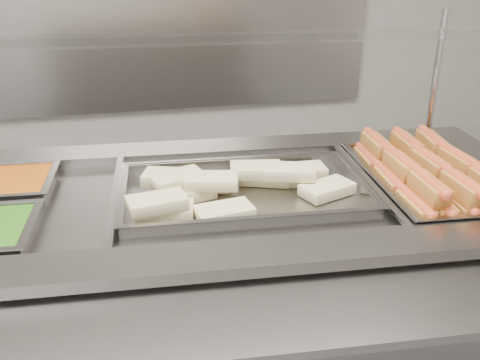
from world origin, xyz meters
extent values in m
cube|color=#9D9793|center=(0.00, 2.45, 1.20)|extent=(3.00, 0.04, 1.20)
cube|color=slate|center=(0.14, 0.39, 0.46)|extent=(1.94, 0.91, 0.92)
cube|color=gray|center=(0.12, 0.03, 0.93)|extent=(1.98, 0.26, 0.03)
cube|color=gray|center=(0.17, 0.76, 0.93)|extent=(1.98, 0.26, 0.03)
cube|color=black|center=(0.14, 0.39, 0.81)|extent=(1.74, 0.71, 0.02)
cube|color=gray|center=(0.60, 0.37, 0.94)|extent=(0.06, 0.60, 0.01)
cube|color=gray|center=(-0.17, 0.41, 0.94)|extent=(0.06, 0.60, 0.01)
cube|color=gray|center=(0.11, -0.15, 0.89)|extent=(1.91, 0.38, 0.02)
cylinder|color=silver|center=(0.98, 0.68, 1.18)|extent=(0.03, 0.03, 0.46)
cube|color=silver|center=(0.16, 0.61, 1.35)|extent=(1.75, 0.42, 0.09)
cube|color=#C05D0A|center=(-0.52, 0.59, 0.90)|extent=(0.31, 0.25, 0.09)
cube|color=#AE6C24|center=(0.66, 0.18, 0.93)|extent=(0.06, 0.16, 0.05)
cylinder|color=#DD4D27|center=(0.66, 0.18, 0.95)|extent=(0.04, 0.17, 0.03)
cube|color=#AE6C24|center=(0.67, 0.36, 0.93)|extent=(0.07, 0.16, 0.05)
cylinder|color=#DD4D27|center=(0.67, 0.36, 0.95)|extent=(0.05, 0.18, 0.03)
cube|color=#AE6C24|center=(0.68, 0.54, 0.92)|extent=(0.07, 0.16, 0.05)
cylinder|color=#DD4D27|center=(0.68, 0.54, 0.95)|extent=(0.05, 0.18, 0.03)
cube|color=#AE6C24|center=(0.72, 0.17, 0.93)|extent=(0.07, 0.16, 0.05)
cylinder|color=#DD4D27|center=(0.72, 0.17, 0.95)|extent=(0.05, 0.18, 0.03)
cube|color=#AE6C24|center=(0.73, 0.36, 0.93)|extent=(0.07, 0.16, 0.05)
cylinder|color=#DD4D27|center=(0.73, 0.36, 0.95)|extent=(0.05, 0.18, 0.03)
cube|color=#AE6C24|center=(0.75, 0.54, 0.93)|extent=(0.06, 0.16, 0.05)
cylinder|color=#DD4D27|center=(0.75, 0.54, 0.95)|extent=(0.04, 0.18, 0.03)
cube|color=#AE6C24|center=(0.79, 0.17, 0.93)|extent=(0.07, 0.16, 0.05)
cylinder|color=#DD4D27|center=(0.79, 0.17, 0.95)|extent=(0.05, 0.18, 0.03)
cube|color=#AE6C24|center=(0.80, 0.35, 0.92)|extent=(0.07, 0.16, 0.05)
cylinder|color=#DD4D27|center=(0.80, 0.35, 0.95)|extent=(0.04, 0.18, 0.03)
cube|color=#AE6C24|center=(0.81, 0.54, 0.93)|extent=(0.07, 0.16, 0.05)
cylinder|color=#DD4D27|center=(0.81, 0.54, 0.95)|extent=(0.05, 0.18, 0.03)
cube|color=#AE6C24|center=(0.85, 0.16, 0.93)|extent=(0.06, 0.16, 0.05)
cube|color=#AE6C24|center=(0.87, 0.35, 0.93)|extent=(0.06, 0.16, 0.05)
cylinder|color=#DD4D27|center=(0.87, 0.35, 0.95)|extent=(0.04, 0.18, 0.03)
cube|color=#AE6C24|center=(0.88, 0.53, 0.93)|extent=(0.06, 0.16, 0.05)
cylinder|color=#DD4D27|center=(0.88, 0.53, 0.95)|extent=(0.04, 0.18, 0.03)
cube|color=#AE6C24|center=(0.70, 0.19, 0.98)|extent=(0.06, 0.16, 0.05)
cylinder|color=#DD4D27|center=(0.70, 0.19, 1.00)|extent=(0.04, 0.17, 0.03)
cube|color=#AE6C24|center=(0.70, 0.36, 0.98)|extent=(0.06, 0.16, 0.05)
cylinder|color=#DD4D27|center=(0.70, 0.36, 1.00)|extent=(0.04, 0.17, 0.03)
cube|color=#AE6C24|center=(0.71, 0.54, 0.98)|extent=(0.07, 0.16, 0.05)
cylinder|color=#DD4D27|center=(0.71, 0.54, 1.00)|extent=(0.04, 0.18, 0.03)
cube|color=#AE6C24|center=(0.79, 0.17, 0.98)|extent=(0.06, 0.16, 0.05)
cylinder|color=#DD4D27|center=(0.79, 0.17, 1.00)|extent=(0.03, 0.17, 0.03)
cube|color=#AE6C24|center=(0.79, 0.35, 0.98)|extent=(0.06, 0.16, 0.05)
cylinder|color=#DD4D27|center=(0.79, 0.35, 1.00)|extent=(0.03, 0.17, 0.03)
cube|color=#AE6C24|center=(0.81, 0.53, 0.98)|extent=(0.07, 0.16, 0.05)
cylinder|color=#DD4D27|center=(0.81, 0.53, 1.00)|extent=(0.05, 0.18, 0.03)
cube|color=#AE6C24|center=(0.89, 0.35, 0.98)|extent=(0.06, 0.16, 0.05)
cylinder|color=#DD4D27|center=(0.89, 0.35, 1.00)|extent=(0.03, 0.17, 0.03)
cube|color=#AE6C24|center=(0.90, 0.53, 0.98)|extent=(0.08, 0.16, 0.05)
cylinder|color=#DD4D27|center=(0.90, 0.53, 1.00)|extent=(0.06, 0.18, 0.03)
cube|color=beige|center=(0.04, 0.41, 0.93)|extent=(0.17, 0.12, 0.03)
cube|color=beige|center=(-0.04, 0.30, 0.93)|extent=(0.17, 0.11, 0.03)
cube|color=beige|center=(0.30, 0.47, 0.93)|extent=(0.18, 0.14, 0.03)
cube|color=beige|center=(0.10, 0.47, 0.93)|extent=(0.18, 0.14, 0.03)
cube|color=beige|center=(0.45, 0.34, 0.94)|extent=(0.18, 0.14, 0.03)
cube|color=beige|center=(0.37, 0.45, 0.93)|extent=(0.18, 0.13, 0.03)
cube|color=beige|center=(0.12, 0.26, 0.93)|extent=(0.17, 0.11, 0.03)
cube|color=beige|center=(0.42, 0.48, 0.94)|extent=(0.16, 0.09, 0.03)
cube|color=beige|center=(0.35, 0.41, 0.97)|extent=(0.18, 0.13, 0.03)
cube|color=beige|center=(-0.01, 0.45, 0.97)|extent=(0.18, 0.14, 0.03)
cube|color=beige|center=(0.26, 0.45, 0.97)|extent=(0.17, 0.11, 0.03)
cube|color=beige|center=(-0.06, 0.29, 0.97)|extent=(0.17, 0.12, 0.03)
cube|color=beige|center=(0.01, 0.43, 0.97)|extent=(0.18, 0.14, 0.03)
cube|color=beige|center=(0.11, 0.40, 0.97)|extent=(0.17, 0.12, 0.03)
camera|label=1|loc=(-0.11, -1.03, 1.62)|focal=40.00mm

